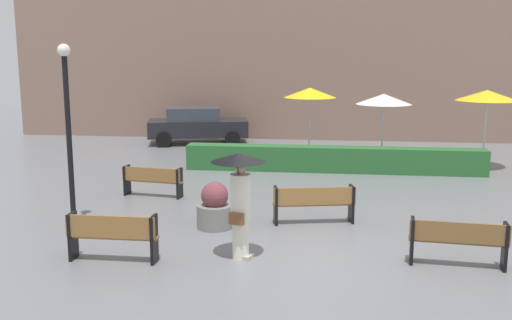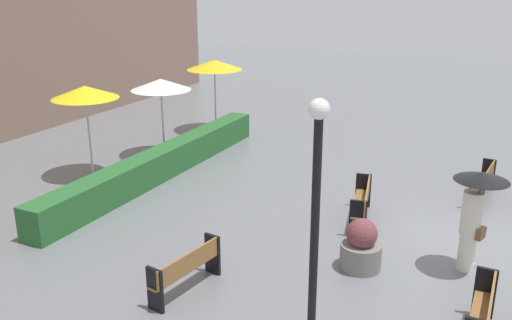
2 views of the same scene
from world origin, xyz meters
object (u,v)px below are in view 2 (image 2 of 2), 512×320
object	(u,v)px
bench_mid_center	(363,201)
patio_umbrella_yellow_far	(215,65)
patio_umbrella_white	(161,85)
planter_pot	(361,247)
bench_near_left	(483,313)
bench_far_left	(187,268)
patio_umbrella_yellow	(85,92)
pedestrian_with_umbrella	(475,207)
bench_near_right	(484,180)
lamp_post	(315,215)

from	to	relation	value
bench_mid_center	patio_umbrella_yellow_far	bearing A→B (deg)	52.60
patio_umbrella_white	bench_mid_center	bearing A→B (deg)	-106.52
bench_mid_center	planter_pot	world-z (taller)	planter_pot
bench_near_left	planter_pot	xyz separation A→B (m)	(1.49, 2.37, -0.09)
bench_near_left	patio_umbrella_yellow_far	bearing A→B (deg)	47.85
bench_far_left	patio_umbrella_yellow	size ratio (longest dim) A/B	0.65
bench_far_left	pedestrian_with_umbrella	size ratio (longest dim) A/B	0.83
bench_near_right	patio_umbrella_white	xyz separation A→B (m)	(-0.57, 9.59, 1.79)
patio_umbrella_yellow	patio_umbrella_white	xyz separation A→B (m)	(2.52, -0.74, -0.15)
pedestrian_with_umbrella	bench_far_left	bearing A→B (deg)	124.47
bench_near_left	patio_umbrella_yellow_far	distance (m)	13.81
planter_pot	patio_umbrella_yellow	distance (m)	8.91
patio_umbrella_white	bench_far_left	bearing A→B (deg)	-141.91
patio_umbrella_yellow	planter_pot	bearing A→B (deg)	-101.98
bench_mid_center	lamp_post	xyz separation A→B (m)	(-5.45, -0.78, 1.97)
bench_mid_center	lamp_post	world-z (taller)	lamp_post
patio_umbrella_white	bench_near_left	bearing A→B (deg)	-119.88
bench_far_left	patio_umbrella_yellow	xyz separation A→B (m)	(4.04, 5.89, 1.98)
lamp_post	patio_umbrella_yellow_far	world-z (taller)	lamp_post
patio_umbrella_yellow_far	bench_near_right	bearing A→B (deg)	-106.23
bench_mid_center	bench_far_left	world-z (taller)	bench_mid_center
bench_far_left	pedestrian_with_umbrella	xyz separation A→B (m)	(3.10, -4.52, 0.87)
patio_umbrella_yellow_far	lamp_post	bearing A→B (deg)	-143.98
patio_umbrella_yellow_far	patio_umbrella_yellow	bearing A→B (deg)	173.07
bench_far_left	patio_umbrella_yellow_far	xyz separation A→B (m)	(9.93, 5.17, 1.99)
lamp_post	patio_umbrella_white	distance (m)	10.96
pedestrian_with_umbrella	planter_pot	distance (m)	2.29
bench_mid_center	bench_far_left	bearing A→B (deg)	155.72
bench_mid_center	bench_near_right	xyz separation A→B (m)	(2.69, -2.44, 0.01)
bench_far_left	lamp_post	distance (m)	3.57
bench_near_right	planter_pot	distance (m)	5.22
bench_near_right	patio_umbrella_yellow_far	bearing A→B (deg)	73.77
bench_mid_center	patio_umbrella_yellow	xyz separation A→B (m)	(-0.40, 7.89, 1.95)
planter_pot	lamp_post	size ratio (longest dim) A/B	0.26
bench_near_left	patio_umbrella_white	bearing A→B (deg)	60.12
bench_near_right	planter_pot	bearing A→B (deg)	159.32
bench_near_right	patio_umbrella_yellow_far	world-z (taller)	patio_umbrella_yellow_far
planter_pot	patio_umbrella_yellow	xyz separation A→B (m)	(1.80, 8.49, 2.01)
bench_mid_center	bench_near_right	distance (m)	3.63
bench_near_left	patio_umbrella_yellow	bearing A→B (deg)	73.13
pedestrian_with_umbrella	planter_pot	xyz separation A→B (m)	(-0.86, 1.92, -0.90)
bench_near_left	patio_umbrella_yellow_far	world-z (taller)	patio_umbrella_yellow_far
bench_near_right	lamp_post	bearing A→B (deg)	168.45
planter_pot	pedestrian_with_umbrella	bearing A→B (deg)	-65.89
planter_pot	patio_umbrella_yellow	world-z (taller)	patio_umbrella_yellow
bench_mid_center	bench_near_left	size ratio (longest dim) A/B	1.11
lamp_post	patio_umbrella_white	bearing A→B (deg)	46.31
planter_pot	bench_far_left	bearing A→B (deg)	130.79
bench_near_right	lamp_post	size ratio (longest dim) A/B	0.43
patio_umbrella_yellow	bench_far_left	bearing A→B (deg)	-124.49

